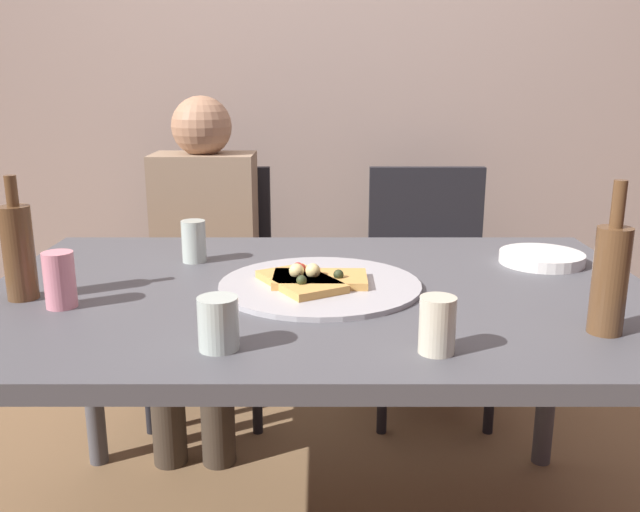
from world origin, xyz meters
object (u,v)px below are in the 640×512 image
(wine_bottle, at_px, (610,276))
(guest_in_sweater, at_px, (201,251))
(wine_glass, at_px, (218,323))
(beer_bottle, at_px, (18,251))
(soda_can, at_px, (59,280))
(pizza_tray, at_px, (320,285))
(pizza_slice_last, at_px, (300,280))
(chair_right, at_px, (427,273))
(dining_table, at_px, (319,316))
(tumbler_far, at_px, (193,241))
(plate_stack, at_px, (540,258))
(tumbler_near, at_px, (437,325))
(chair_left, at_px, (210,274))
(pizza_slice_extra, at_px, (320,278))

(wine_bottle, relative_size, guest_in_sweater, 0.25)
(wine_bottle, distance_m, wine_glass, 0.74)
(beer_bottle, xyz_separation_m, soda_can, (0.11, -0.06, -0.05))
(pizza_tray, xyz_separation_m, wine_glass, (-0.19, -0.38, 0.04))
(pizza_slice_last, height_order, chair_right, chair_right)
(dining_table, distance_m, guest_in_sweater, 0.87)
(dining_table, bearing_deg, wine_bottle, -27.72)
(tumbler_far, height_order, plate_stack, tumbler_far)
(wine_bottle, relative_size, wine_glass, 3.03)
(tumbler_near, xyz_separation_m, chair_right, (0.20, 1.31, -0.29))
(chair_left, bearing_deg, chair_right, -180.00)
(pizza_slice_extra, bearing_deg, beer_bottle, -172.79)
(soda_can, xyz_separation_m, chair_left, (0.15, 1.06, -0.29))
(soda_can, bearing_deg, dining_table, 13.95)
(beer_bottle, distance_m, plate_stack, 1.30)
(tumbler_far, bearing_deg, beer_bottle, -136.07)
(tumbler_near, xyz_separation_m, tumbler_far, (-0.55, 0.62, 0.00))
(dining_table, bearing_deg, wine_glass, -116.32)
(beer_bottle, xyz_separation_m, plate_stack, (1.26, 0.30, -0.10))
(chair_left, height_order, guest_in_sweater, guest_in_sweater)
(beer_bottle, bearing_deg, pizza_slice_last, 5.86)
(pizza_slice_last, distance_m, soda_can, 0.53)
(beer_bottle, distance_m, wine_glass, 0.57)
(dining_table, distance_m, pizza_slice_extra, 0.09)
(soda_can, bearing_deg, pizza_slice_last, 13.34)
(tumbler_near, distance_m, plate_stack, 0.72)
(wine_glass, relative_size, plate_stack, 0.44)
(plate_stack, distance_m, chair_right, 0.77)
(tumbler_far, relative_size, soda_can, 0.92)
(dining_table, distance_m, chair_left, 1.02)
(wine_glass, xyz_separation_m, plate_stack, (0.78, 0.59, -0.03))
(plate_stack, height_order, chair_left, chair_left)
(pizza_tray, xyz_separation_m, wine_bottle, (0.55, -0.29, 0.11))
(chair_left, bearing_deg, plate_stack, 145.02)
(plate_stack, bearing_deg, beer_bottle, -166.67)
(wine_glass, bearing_deg, plate_stack, 37.21)
(wine_glass, bearing_deg, tumbler_near, -2.40)
(dining_table, xyz_separation_m, pizza_slice_extra, (0.00, 0.00, 0.09))
(pizza_slice_extra, relative_size, plate_stack, 1.00)
(pizza_tray, bearing_deg, chair_left, 114.30)
(pizza_slice_extra, relative_size, chair_right, 0.25)
(pizza_slice_extra, xyz_separation_m, wine_bottle, (0.55, -0.29, 0.09))
(soda_can, bearing_deg, chair_left, 82.18)
(wine_glass, distance_m, chair_right, 1.45)
(wine_bottle, distance_m, plate_stack, 0.52)
(pizza_tray, bearing_deg, soda_can, -165.77)
(chair_right, bearing_deg, wine_bottle, 96.72)
(pizza_slice_extra, bearing_deg, tumbler_far, 145.76)
(pizza_slice_last, distance_m, wine_glass, 0.38)
(pizza_slice_last, relative_size, wine_glass, 2.60)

